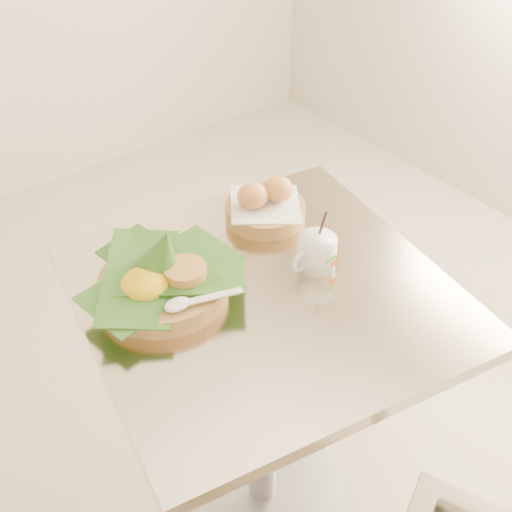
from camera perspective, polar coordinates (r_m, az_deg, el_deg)
floor at (r=1.84m, az=-4.74°, el=-21.63°), size 3.60×3.60×0.00m
cafe_table at (r=1.43m, az=0.68°, el=-9.55°), size 0.81×0.81×0.75m
rice_basket at (r=1.25m, az=-8.32°, el=-1.96°), size 0.31×0.31×0.16m
bread_basket at (r=1.44m, az=0.82°, el=4.51°), size 0.21×0.21×0.09m
coffee_mug at (r=1.31m, az=5.37°, el=0.39°), size 0.11×0.08×0.14m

